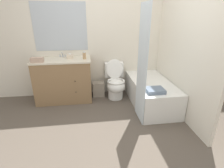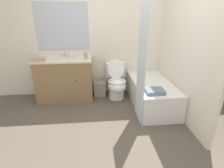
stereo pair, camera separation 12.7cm
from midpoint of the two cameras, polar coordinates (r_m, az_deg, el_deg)
ground_plane at (r=2.78m, az=-2.64°, el=-15.68°), size 14.00×14.00×0.00m
wall_back at (r=3.80m, az=-5.45°, el=15.10°), size 8.00×0.06×2.50m
wall_right at (r=3.37m, az=19.58°, el=13.09°), size 0.05×2.55×2.50m
vanity_cabinet at (r=3.73m, az=-16.39°, el=1.36°), size 1.12×0.60×0.87m
sink_faucet at (r=3.78m, az=-16.78°, el=8.93°), size 0.14×0.12×0.12m
toilet at (r=3.71m, az=0.11°, el=0.41°), size 0.40×0.62×0.81m
bathtub at (r=3.55m, az=11.47°, el=-2.73°), size 0.71×1.43×0.48m
shower_curtain at (r=2.77m, az=8.49°, el=5.63°), size 0.01×0.46×1.85m
wastebasket at (r=3.87m, az=-5.41°, el=-1.59°), size 0.25×0.21×0.32m
tissue_box at (r=3.63m, az=-14.52°, el=8.73°), size 0.12×0.14×0.10m
soap_dispenser at (r=3.50m, az=-10.05°, el=9.10°), size 0.07×0.07×0.15m
hand_towel_folded at (r=3.51m, az=-24.23°, el=7.17°), size 0.22×0.12×0.09m
bath_towel_folded at (r=2.98m, az=12.67°, el=-2.04°), size 0.30×0.25×0.06m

